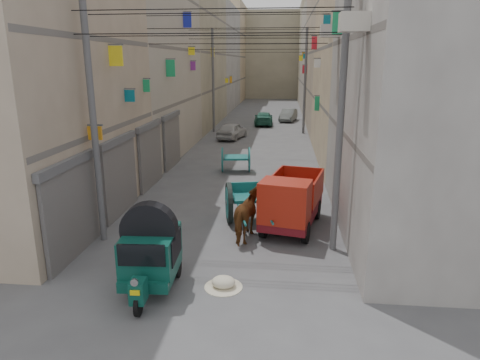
# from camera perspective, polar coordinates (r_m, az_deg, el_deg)

# --- Properties ---
(building_row_left) EXTENTS (8.00, 62.00, 14.00)m
(building_row_left) POSITION_cam_1_polar(r_m,az_deg,el_deg) (41.53, -8.49, 16.63)
(building_row_left) COLOR tan
(building_row_left) RESTS_ON ground
(building_row_right) EXTENTS (8.00, 62.00, 14.00)m
(building_row_right) POSITION_cam_1_polar(r_m,az_deg,el_deg) (40.75, 14.87, 16.33)
(building_row_right) COLOR #A8A49D
(building_row_right) RESTS_ON ground
(end_cap_building) EXTENTS (22.00, 10.00, 13.00)m
(end_cap_building) POSITION_cam_1_polar(r_m,az_deg,el_deg) (72.20, 4.39, 16.20)
(end_cap_building) COLOR tan
(end_cap_building) RESTS_ON ground
(shutters_left) EXTENTS (0.18, 14.40, 2.88)m
(shutters_left) POSITION_cam_1_polar(r_m,az_deg,el_deg) (18.02, -13.58, 2.25)
(shutters_left) COLOR #4E4E53
(shutters_left) RESTS_ON ground
(signboards) EXTENTS (8.22, 40.52, 5.67)m
(signboards) POSITION_cam_1_polar(r_m,az_deg,el_deg) (27.97, 1.68, 11.25)
(signboards) COLOR #0B6E82
(signboards) RESTS_ON ground
(utility_poles) EXTENTS (7.40, 22.20, 8.00)m
(utility_poles) POSITION_cam_1_polar(r_m,az_deg,el_deg) (23.30, 0.86, 11.82)
(utility_poles) COLOR #555558
(utility_poles) RESTS_ON ground
(overhead_cables) EXTENTS (7.40, 22.52, 1.12)m
(overhead_cables) POSITION_cam_1_polar(r_m,az_deg,el_deg) (20.71, 0.23, 19.03)
(overhead_cables) COLOR black
(overhead_cables) RESTS_ON ground
(auto_rickshaw) EXTENTS (1.47, 2.45, 1.70)m
(auto_rickshaw) POSITION_cam_1_polar(r_m,az_deg,el_deg) (10.86, -11.85, -9.20)
(auto_rickshaw) COLOR black
(auto_rickshaw) RESTS_ON ground
(tonga_cart) EXTENTS (1.86, 3.36, 1.44)m
(tonga_cart) POSITION_cam_1_polar(r_m,az_deg,el_deg) (15.04, 1.06, -2.86)
(tonga_cart) COLOR black
(tonga_cart) RESTS_ON ground
(mini_truck) EXTENTS (2.28, 3.73, 1.95)m
(mini_truck) POSITION_cam_1_polar(r_m,az_deg,el_deg) (14.16, 6.68, -3.33)
(mini_truck) COLOR black
(mini_truck) RESTS_ON ground
(second_cart) EXTENTS (1.59, 1.44, 1.28)m
(second_cart) POSITION_cam_1_polar(r_m,az_deg,el_deg) (21.96, -0.56, 2.84)
(second_cart) COLOR #16605E
(second_cart) RESTS_ON ground
(feed_sack) EXTENTS (0.60, 0.48, 0.30)m
(feed_sack) POSITION_cam_1_polar(r_m,az_deg,el_deg) (11.02, -2.23, -13.43)
(feed_sack) COLOR beige
(feed_sack) RESTS_ON ground
(horse) EXTENTS (1.12, 2.00, 1.60)m
(horse) POSITION_cam_1_polar(r_m,az_deg,el_deg) (13.57, 1.40, -4.69)
(horse) COLOR maroon
(horse) RESTS_ON ground
(distant_car_white) EXTENTS (2.18, 3.78, 1.21)m
(distant_car_white) POSITION_cam_1_polar(r_m,az_deg,el_deg) (31.71, -1.06, 6.61)
(distant_car_white) COLOR #B6B6B6
(distant_car_white) RESTS_ON ground
(distant_car_grey) EXTENTS (1.87, 3.69, 1.16)m
(distant_car_grey) POSITION_cam_1_polar(r_m,az_deg,el_deg) (41.67, 6.46, 8.60)
(distant_car_grey) COLOR #585D5B
(distant_car_grey) RESTS_ON ground
(distant_car_green) EXTENTS (1.73, 4.00, 1.15)m
(distant_car_green) POSITION_cam_1_polar(r_m,az_deg,el_deg) (38.97, 3.17, 8.19)
(distant_car_green) COLOR #21614D
(distant_car_green) RESTS_ON ground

